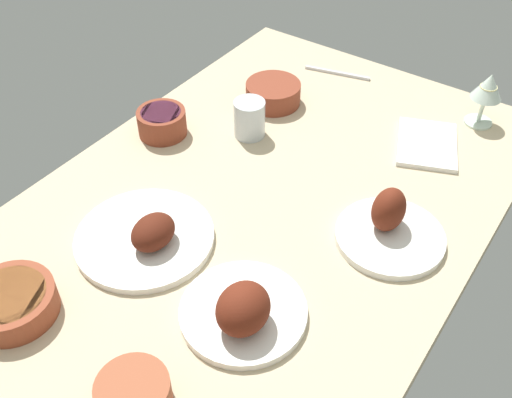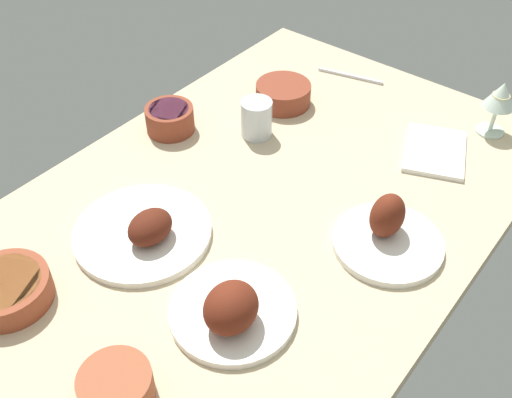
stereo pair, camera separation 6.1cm
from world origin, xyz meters
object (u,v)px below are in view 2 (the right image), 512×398
plate_far_side (145,231)px  bowl_soup (7,289)px  plate_near_viewer (232,309)px  wine_glass (500,98)px  plate_center_main (388,232)px  bowl_potatoes (116,386)px  fork_loose (350,76)px  bowl_onions (170,118)px  bowl_cream (283,93)px  water_tumbler (257,118)px  folded_napkin (435,151)px

plate_far_side → bowl_soup: (26.48, -8.03, 0.95)cm
plate_near_viewer → wine_glass: wine_glass is taller
plate_center_main → bowl_potatoes: (56.66, -16.60, 0.13)cm
plate_near_viewer → plate_center_main: size_ratio=1.04×
plate_center_main → plate_near_viewer: bearing=-19.1°
plate_near_viewer → bowl_soup: (21.85, -35.21, -0.51)cm
plate_far_side → plate_center_main: (-29.45, 38.98, 1.04)cm
plate_center_main → bowl_soup: size_ratio=1.39×
bowl_potatoes → fork_loose: 109.02cm
bowl_onions → wine_glass: size_ratio=0.85×
bowl_cream → fork_loose: 23.59cm
water_tumbler → bowl_cream: bearing=-168.4°
bowl_onions → bowl_cream: 30.82cm
bowl_potatoes → fork_loose: (-106.55, -22.95, -2.62)cm
bowl_cream → bowl_potatoes: 89.32cm
bowl_potatoes → bowl_soup: (-0.73, -30.41, -0.22)cm
bowl_cream → bowl_potatoes: bearing=19.6°
plate_far_side → bowl_cream: (-56.95, -7.52, 1.20)cm
bowl_onions → bowl_soup: size_ratio=0.75×
folded_napkin → water_tumbler: bearing=-61.5°
plate_far_side → bowl_onions: 37.40cm
bowl_cream → plate_far_side: bearing=7.5°
plate_center_main → folded_napkin: size_ratio=1.19×
plate_far_side → plate_near_viewer: 27.61cm
plate_near_viewer → water_tumbler: plate_near_viewer is taller
bowl_onions → bowl_soup: 58.21cm
plate_near_viewer → water_tumbler: (-46.46, -31.58, 1.38)cm
bowl_soup → water_tumbler: bearing=177.0°
bowl_cream → water_tumbler: (15.12, 3.12, 1.64)cm
plate_center_main → bowl_onions: (-0.49, -61.33, 0.55)cm
plate_near_viewer → fork_loose: bearing=-161.7°
bowl_potatoes → bowl_soup: size_ratio=0.74×
plate_far_side → bowl_potatoes: 35.25cm
plate_far_side → bowl_onions: size_ratio=2.36×
bowl_cream → bowl_soup: bearing=-0.3°
wine_glass → bowl_potatoes: bearing=-9.6°
plate_center_main → folded_napkin: (-32.97, -5.38, -2.29)cm
bowl_cream → folded_napkin: bearing=97.6°
bowl_onions → bowl_potatoes: size_ratio=1.01×
plate_far_side → folded_napkin: (-62.42, 33.60, -1.25)cm
plate_center_main → bowl_soup: plate_center_main is taller
plate_center_main → bowl_soup: bearing=-40.0°
wine_glass → fork_loose: 42.05cm
plate_near_viewer → bowl_onions: 60.40cm
bowl_cream → fork_loose: bearing=162.7°
bowl_onions → fork_loose: (-49.40, 21.78, -3.05)cm
plate_near_viewer → folded_napkin: bearing=174.5°
plate_near_viewer → bowl_potatoes: size_ratio=1.95×
bowl_soup → water_tumbler: water_tumbler is taller
bowl_potatoes → wine_glass: (-106.27, 18.01, 6.90)cm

